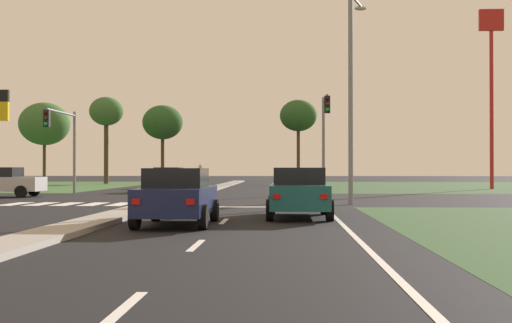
# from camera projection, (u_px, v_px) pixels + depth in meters

# --- Properties ---
(ground_plane) EXTENTS (200.00, 200.00, 0.00)m
(ground_plane) POSITION_uv_depth(u_px,v_px,m) (181.00, 199.00, 33.48)
(ground_plane) COLOR black
(median_island_near) EXTENTS (1.20, 22.00, 0.14)m
(median_island_near) POSITION_uv_depth(u_px,v_px,m) (45.00, 236.00, 14.50)
(median_island_near) COLOR gray
(median_island_near) RESTS_ON ground
(median_island_far) EXTENTS (1.20, 36.00, 0.14)m
(median_island_far) POSITION_uv_depth(u_px,v_px,m) (225.00, 185.00, 58.45)
(median_island_far) COLOR gray
(median_island_far) RESTS_ON ground
(lane_dash_near) EXTENTS (0.14, 2.00, 0.01)m
(lane_dash_near) POSITION_uv_depth(u_px,v_px,m) (122.00, 309.00, 7.21)
(lane_dash_near) COLOR silver
(lane_dash_near) RESTS_ON ground
(lane_dash_second) EXTENTS (0.14, 2.00, 0.01)m
(lane_dash_second) POSITION_uv_depth(u_px,v_px,m) (196.00, 245.00, 13.21)
(lane_dash_second) COLOR silver
(lane_dash_second) RESTS_ON ground
(lane_dash_third) EXTENTS (0.14, 2.00, 0.01)m
(lane_dash_third) POSITION_uv_depth(u_px,v_px,m) (224.00, 221.00, 19.20)
(lane_dash_third) COLOR silver
(lane_dash_third) RESTS_ON ground
(edge_line_right) EXTENTS (0.14, 24.00, 0.01)m
(edge_line_right) POSITION_uv_depth(u_px,v_px,m) (353.00, 235.00, 15.20)
(edge_line_right) COLOR silver
(edge_line_right) RESTS_ON ground
(stop_bar_near) EXTENTS (6.40, 0.50, 0.01)m
(stop_bar_near) POSITION_uv_depth(u_px,v_px,m) (248.00, 207.00, 26.32)
(stop_bar_near) COLOR silver
(stop_bar_near) RESTS_ON ground
(crosswalk_bar_near) EXTENTS (0.70, 2.80, 0.01)m
(crosswalk_bar_near) POSITION_uv_depth(u_px,v_px,m) (15.00, 204.00, 28.56)
(crosswalk_bar_near) COLOR silver
(crosswalk_bar_near) RESTS_ON ground
(crosswalk_bar_second) EXTENTS (0.70, 2.80, 0.01)m
(crosswalk_bar_second) POSITION_uv_depth(u_px,v_px,m) (41.00, 204.00, 28.51)
(crosswalk_bar_second) COLOR silver
(crosswalk_bar_second) RESTS_ON ground
(crosswalk_bar_third) EXTENTS (0.70, 2.80, 0.01)m
(crosswalk_bar_third) POSITION_uv_depth(u_px,v_px,m) (67.00, 204.00, 28.46)
(crosswalk_bar_third) COLOR silver
(crosswalk_bar_third) RESTS_ON ground
(crosswalk_bar_fourth) EXTENTS (0.70, 2.80, 0.01)m
(crosswalk_bar_fourth) POSITION_uv_depth(u_px,v_px,m) (94.00, 204.00, 28.41)
(crosswalk_bar_fourth) COLOR silver
(crosswalk_bar_fourth) RESTS_ON ground
(crosswalk_bar_fifth) EXTENTS (0.70, 2.80, 0.01)m
(crosswalk_bar_fifth) POSITION_uv_depth(u_px,v_px,m) (120.00, 204.00, 28.36)
(crosswalk_bar_fifth) COLOR silver
(crosswalk_bar_fifth) RESTS_ON ground
(car_beige_near) EXTENTS (2.06, 4.35, 1.61)m
(car_beige_near) POSITION_uv_depth(u_px,v_px,m) (168.00, 179.00, 43.19)
(car_beige_near) COLOR #BCAD8E
(car_beige_near) RESTS_ON ground
(car_navy_second) EXTENTS (1.95, 4.28, 1.55)m
(car_navy_second) POSITION_uv_depth(u_px,v_px,m) (177.00, 196.00, 17.97)
(car_navy_second) COLOR #161E47
(car_navy_second) RESTS_ON ground
(car_silver_third) EXTENTS (4.20, 2.05, 1.60)m
(car_silver_third) POSITION_uv_depth(u_px,v_px,m) (3.00, 182.00, 35.71)
(car_silver_third) COLOR #B7B7BC
(car_silver_third) RESTS_ON ground
(car_teal_fourth) EXTENTS (1.97, 4.46, 1.57)m
(car_teal_fourth) POSITION_uv_depth(u_px,v_px,m) (299.00, 192.00, 20.74)
(car_teal_fourth) COLOR #19565B
(car_teal_fourth) RESTS_ON ground
(traffic_signal_far_right) EXTENTS (0.32, 3.87, 5.83)m
(traffic_signal_far_right) POSITION_uv_depth(u_px,v_px,m) (325.00, 127.00, 38.45)
(traffic_signal_far_right) COLOR gray
(traffic_signal_far_right) RESTS_ON ground
(traffic_signal_far_left) EXTENTS (0.32, 5.08, 5.02)m
(traffic_signal_far_left) POSITION_uv_depth(u_px,v_px,m) (64.00, 135.00, 38.48)
(traffic_signal_far_left) COLOR gray
(traffic_signal_far_left) RESTS_ON ground
(street_lamp_second) EXTENTS (1.04, 2.28, 9.08)m
(street_lamp_second) POSITION_uv_depth(u_px,v_px,m) (352.00, 86.00, 28.38)
(street_lamp_second) COLOR gray
(street_lamp_second) RESTS_ON ground
(pedestrian_at_median) EXTENTS (0.34, 0.34, 1.66)m
(pedestrian_at_median) POSITION_uv_depth(u_px,v_px,m) (200.00, 175.00, 42.11)
(pedestrian_at_median) COLOR #4C4C4C
(pedestrian_at_median) RESTS_ON median_island_far
(fastfood_pole_sign) EXTENTS (1.80, 0.40, 13.44)m
(fastfood_pole_sign) POSITION_uv_depth(u_px,v_px,m) (491.00, 60.00, 49.40)
(fastfood_pole_sign) COLOR red
(fastfood_pole_sign) RESTS_ON ground
(treeline_near) EXTENTS (5.29, 5.29, 8.48)m
(treeline_near) POSITION_uv_depth(u_px,v_px,m) (44.00, 124.00, 69.53)
(treeline_near) COLOR #423323
(treeline_near) RESTS_ON ground
(treeline_second) EXTENTS (3.39, 3.39, 8.74)m
(treeline_second) POSITION_uv_depth(u_px,v_px,m) (106.00, 113.00, 66.45)
(treeline_second) COLOR #423323
(treeline_second) RESTS_ON ground
(treeline_third) EXTENTS (4.22, 4.22, 8.17)m
(treeline_third) POSITION_uv_depth(u_px,v_px,m) (163.00, 123.00, 69.30)
(treeline_third) COLOR #423323
(treeline_third) RESTS_ON ground
(treeline_fourth) EXTENTS (3.61, 3.61, 8.22)m
(treeline_fourth) POSITION_uv_depth(u_px,v_px,m) (298.00, 116.00, 64.31)
(treeline_fourth) COLOR #423323
(treeline_fourth) RESTS_ON ground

